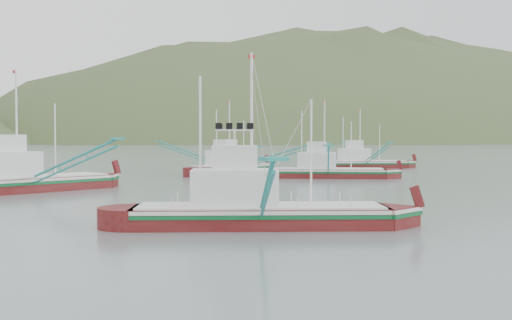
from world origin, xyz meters
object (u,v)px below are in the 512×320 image
object	(u,v)px
main_boat	(258,190)
bg_boat_left	(22,165)
bg_boat_far	(231,157)
bg_boat_extra	(362,157)
bg_boat_right	(327,161)

from	to	relation	value
main_boat	bg_boat_left	size ratio (longest dim) A/B	0.91
bg_boat_far	bg_boat_extra	bearing A→B (deg)	-19.87
bg_boat_far	bg_boat_extra	size ratio (longest dim) A/B	0.94
bg_boat_left	bg_boat_extra	bearing A→B (deg)	1.30
bg_boat_left	bg_boat_far	world-z (taller)	bg_boat_left
main_boat	bg_boat_left	world-z (taller)	bg_boat_left
bg_boat_far	bg_boat_left	bearing A→B (deg)	-179.68
main_boat	bg_boat_far	size ratio (longest dim) A/B	1.09
main_boat	bg_boat_right	bearing A→B (deg)	76.64
main_boat	bg_boat_right	xyz separation A→B (m)	(20.50, 33.01, 0.01)
main_boat	bg_boat_right	distance (m)	38.86
main_boat	bg_boat_extra	xyz separation A→B (m)	(34.91, 50.74, -0.25)
bg_boat_right	bg_boat_far	world-z (taller)	bg_boat_far
bg_boat_right	bg_boat_far	size ratio (longest dim) A/B	1.01
bg_boat_right	bg_boat_far	bearing A→B (deg)	150.59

